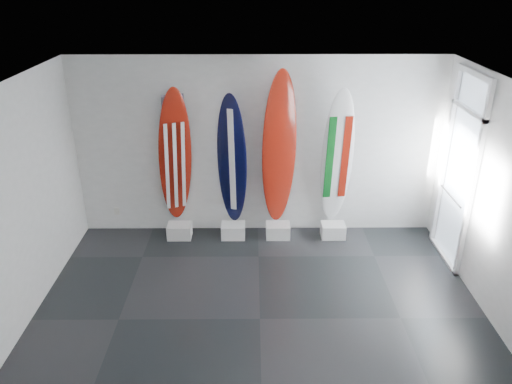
{
  "coord_description": "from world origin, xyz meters",
  "views": [
    {
      "loc": [
        -0.09,
        -5.24,
        4.21
      ],
      "look_at": [
        -0.04,
        1.4,
        1.2
      ],
      "focal_mm": 34.86,
      "sensor_mm": 36.0,
      "label": 1
    }
  ],
  "objects_px": {
    "surfboard_navy": "(232,161)",
    "surfboard_usa": "(175,157)",
    "surfboard_swiss": "(279,150)",
    "surfboard_italy": "(337,158)"
  },
  "relations": [
    {
      "from": "surfboard_usa",
      "to": "surfboard_swiss",
      "type": "xyz_separation_m",
      "value": [
        1.67,
        0.0,
        0.12
      ]
    },
    {
      "from": "surfboard_usa",
      "to": "surfboard_swiss",
      "type": "height_order",
      "value": "surfboard_swiss"
    },
    {
      "from": "surfboard_navy",
      "to": "surfboard_usa",
      "type": "bearing_deg",
      "value": -161.57
    },
    {
      "from": "surfboard_swiss",
      "to": "surfboard_italy",
      "type": "height_order",
      "value": "surfboard_swiss"
    },
    {
      "from": "surfboard_swiss",
      "to": "surfboard_italy",
      "type": "xyz_separation_m",
      "value": [
        0.94,
        0.0,
        -0.14
      ]
    },
    {
      "from": "surfboard_usa",
      "to": "surfboard_navy",
      "type": "distance_m",
      "value": 0.91
    },
    {
      "from": "surfboard_usa",
      "to": "surfboard_navy",
      "type": "bearing_deg",
      "value": -21.29
    },
    {
      "from": "surfboard_swiss",
      "to": "surfboard_italy",
      "type": "bearing_deg",
      "value": -19.12
    },
    {
      "from": "surfboard_usa",
      "to": "surfboard_navy",
      "type": "height_order",
      "value": "surfboard_usa"
    },
    {
      "from": "surfboard_italy",
      "to": "surfboard_usa",
      "type": "bearing_deg",
      "value": 174.07
    }
  ]
}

